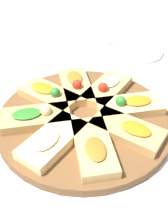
# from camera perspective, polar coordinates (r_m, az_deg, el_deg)

# --- Properties ---
(ground_plane) EXTENTS (3.00, 3.00, 0.00)m
(ground_plane) POSITION_cam_1_polar(r_m,az_deg,el_deg) (0.60, 0.00, -2.28)
(ground_plane) COLOR silver
(serving_board) EXTENTS (0.39, 0.39, 0.02)m
(serving_board) POSITION_cam_1_polar(r_m,az_deg,el_deg) (0.59, 0.00, -1.54)
(serving_board) COLOR brown
(serving_board) RESTS_ON ground_plane
(focaccia_slice_0) EXTENTS (0.16, 0.10, 0.03)m
(focaccia_slice_0) POSITION_cam_1_polar(r_m,az_deg,el_deg) (0.52, -6.87, -6.07)
(focaccia_slice_0) COLOR #E5C689
(focaccia_slice_0) RESTS_ON serving_board
(focaccia_slice_1) EXTENTS (0.16, 0.14, 0.03)m
(focaccia_slice_1) POSITION_cam_1_polar(r_m,az_deg,el_deg) (0.50, 2.11, -7.58)
(focaccia_slice_1) COLOR tan
(focaccia_slice_1) RESTS_ON serving_board
(focaccia_slice_2) EXTENTS (0.09, 0.16, 0.03)m
(focaccia_slice_2) POSITION_cam_1_polar(r_m,az_deg,el_deg) (0.54, 9.47, -3.89)
(focaccia_slice_2) COLOR tan
(focaccia_slice_2) RESTS_ON serving_board
(focaccia_slice_3) EXTENTS (0.14, 0.16, 0.04)m
(focaccia_slice_3) POSITION_cam_1_polar(r_m,az_deg,el_deg) (0.60, 9.89, 1.36)
(focaccia_slice_3) COLOR #DBB775
(focaccia_slice_3) RESTS_ON serving_board
(focaccia_slice_4) EXTENTS (0.16, 0.09, 0.04)m
(focaccia_slice_4) POSITION_cam_1_polar(r_m,az_deg,el_deg) (0.65, 5.08, 5.10)
(focaccia_slice_4) COLOR tan
(focaccia_slice_4) RESTS_ON serving_board
(focaccia_slice_5) EXTENTS (0.16, 0.14, 0.04)m
(focaccia_slice_5) POSITION_cam_1_polar(r_m,az_deg,el_deg) (0.66, -1.80, 5.85)
(focaccia_slice_5) COLOR tan
(focaccia_slice_5) RESTS_ON serving_board
(focaccia_slice_6) EXTENTS (0.10, 0.16, 0.04)m
(focaccia_slice_6) POSITION_cam_1_polar(r_m,az_deg,el_deg) (0.64, -7.68, 3.77)
(focaccia_slice_6) COLOR tan
(focaccia_slice_6) RESTS_ON serving_board
(focaccia_slice_7) EXTENTS (0.14, 0.16, 0.04)m
(focaccia_slice_7) POSITION_cam_1_polar(r_m,az_deg,el_deg) (0.57, -10.42, -1.08)
(focaccia_slice_7) COLOR tan
(focaccia_slice_7) RESTS_ON serving_board
(plate_left) EXTENTS (0.19, 0.19, 0.02)m
(plate_left) POSITION_cam_1_polar(r_m,az_deg,el_deg) (0.91, 10.79, 13.29)
(plate_left) COLOR white
(plate_left) RESTS_ON ground_plane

